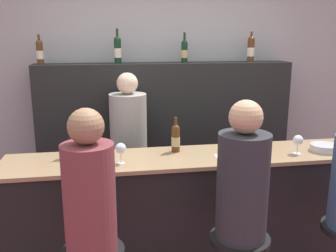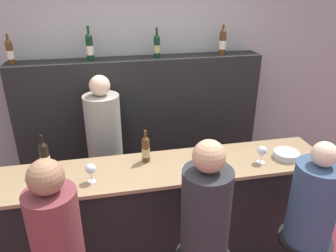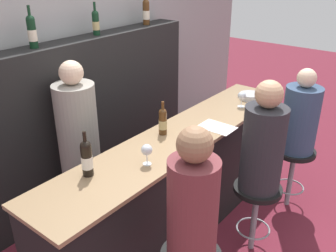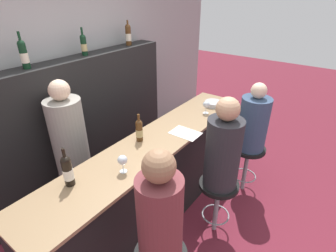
# 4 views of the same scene
# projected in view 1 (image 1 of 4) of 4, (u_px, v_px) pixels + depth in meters

# --- Properties ---
(wall_back) EXTENTS (6.40, 0.05, 2.60)m
(wall_back) POSITION_uv_depth(u_px,v_px,m) (163.00, 91.00, 4.20)
(wall_back) COLOR #9E9E9E
(wall_back) RESTS_ON ground_plane
(bar_counter) EXTENTS (2.87, 0.55, 0.99)m
(bar_counter) POSITION_uv_depth(u_px,v_px,m) (189.00, 213.00, 3.04)
(bar_counter) COLOR black
(bar_counter) RESTS_ON ground_plane
(back_bar_cabinet) EXTENTS (2.69, 0.28, 1.63)m
(back_bar_cabinet) POSITION_uv_depth(u_px,v_px,m) (166.00, 138.00, 4.09)
(back_bar_cabinet) COLOR black
(back_bar_cabinet) RESTS_ON ground_plane
(wine_bottle_counter_0) EXTENTS (0.08, 0.08, 0.32)m
(wine_bottle_counter_0) POSITION_uv_depth(u_px,v_px,m) (73.00, 140.00, 2.86)
(wine_bottle_counter_0) COLOR black
(wine_bottle_counter_0) RESTS_ON bar_counter
(wine_bottle_counter_1) EXTENTS (0.07, 0.07, 0.28)m
(wine_bottle_counter_1) POSITION_uv_depth(u_px,v_px,m) (176.00, 138.00, 3.00)
(wine_bottle_counter_1) COLOR #4C2D14
(wine_bottle_counter_1) RESTS_ON bar_counter
(wine_bottle_backbar_0) EXTENTS (0.07, 0.07, 0.29)m
(wine_bottle_backbar_0) POSITION_uv_depth(u_px,v_px,m) (40.00, 52.00, 3.67)
(wine_bottle_backbar_0) COLOR #4C2D14
(wine_bottle_backbar_0) RESTS_ON back_bar_cabinet
(wine_bottle_backbar_1) EXTENTS (0.07, 0.07, 0.35)m
(wine_bottle_backbar_1) POSITION_uv_depth(u_px,v_px,m) (118.00, 50.00, 3.79)
(wine_bottle_backbar_1) COLOR black
(wine_bottle_backbar_1) RESTS_ON back_bar_cabinet
(wine_bottle_backbar_2) EXTENTS (0.07, 0.07, 0.31)m
(wine_bottle_backbar_2) POSITION_uv_depth(u_px,v_px,m) (184.00, 51.00, 3.91)
(wine_bottle_backbar_2) COLOR black
(wine_bottle_backbar_2) RESTS_ON back_bar_cabinet
(wine_bottle_backbar_3) EXTENTS (0.08, 0.08, 0.32)m
(wine_bottle_backbar_3) POSITION_uv_depth(u_px,v_px,m) (251.00, 49.00, 4.02)
(wine_bottle_backbar_3) COLOR #4C2D14
(wine_bottle_backbar_3) RESTS_ON back_bar_cabinet
(wine_glass_0) EXTENTS (0.08, 0.08, 0.16)m
(wine_glass_0) POSITION_uv_depth(u_px,v_px,m) (121.00, 149.00, 2.72)
(wine_glass_0) COLOR silver
(wine_glass_0) RESTS_ON bar_counter
(wine_glass_1) EXTENTS (0.08, 0.08, 0.15)m
(wine_glass_1) POSITION_uv_depth(u_px,v_px,m) (298.00, 141.00, 2.94)
(wine_glass_1) COLOR silver
(wine_glass_1) RESTS_ON bar_counter
(metal_bowl) EXTENTS (0.22, 0.22, 0.06)m
(metal_bowl) POSITION_uv_depth(u_px,v_px,m) (324.00, 148.00, 3.03)
(metal_bowl) COLOR #B7B7BC
(metal_bowl) RESTS_ON bar_counter
(tasting_menu) EXTENTS (0.21, 0.30, 0.00)m
(tasting_menu) POSITION_uv_depth(u_px,v_px,m) (233.00, 160.00, 2.81)
(tasting_menu) COLOR white
(tasting_menu) RESTS_ON bar_counter
(guest_seated_left) EXTENTS (0.31, 0.31, 0.88)m
(guest_seated_left) POSITION_uv_depth(u_px,v_px,m) (89.00, 190.00, 2.18)
(guest_seated_left) COLOR brown
(guest_seated_left) RESTS_ON bar_stool_left
(guest_seated_middle) EXTENTS (0.33, 0.33, 0.90)m
(guest_seated_middle) POSITION_uv_depth(u_px,v_px,m) (243.00, 180.00, 2.34)
(guest_seated_middle) COLOR #28282D
(guest_seated_middle) RESTS_ON bar_stool_middle
(bartender) EXTENTS (0.36, 0.36, 1.57)m
(bartender) POSITION_uv_depth(u_px,v_px,m) (129.00, 159.00, 3.69)
(bartender) COLOR gray
(bartender) RESTS_ON ground_plane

